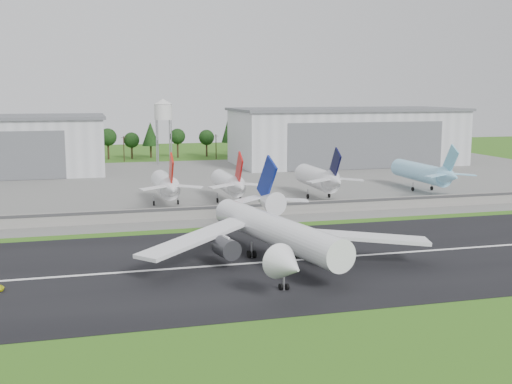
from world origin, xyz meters
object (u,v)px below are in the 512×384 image
object	(u,v)px
parked_jet_navy	(320,178)
parked_jet_skyblue	(425,173)
main_airliner	(276,238)
parked_jet_red_a	(166,185)
parked_jet_red_b	(230,183)

from	to	relation	value
parked_jet_navy	parked_jet_skyblue	bearing A→B (deg)	7.40
main_airliner	parked_jet_red_a	distance (m)	68.17
main_airliner	parked_jet_navy	distance (m)	75.35
parked_jet_red_a	parked_jet_navy	xyz separation A→B (m)	(46.99, 0.03, 0.26)
parked_jet_red_b	parked_jet_navy	world-z (taller)	parked_jet_navy
parked_jet_skyblue	main_airliner	bearing A→B (deg)	-135.32
parked_jet_navy	main_airliner	bearing A→B (deg)	-117.17
main_airliner	parked_jet_skyblue	world-z (taller)	main_airliner
main_airliner	parked_jet_red_b	distance (m)	67.24
parked_jet_red_a	parked_jet_red_b	bearing A→B (deg)	-0.10
parked_jet_skyblue	parked_jet_navy	bearing A→B (deg)	-172.60
main_airliner	parked_jet_red_a	xyz separation A→B (m)	(-12.59, 66.99, 1.26)
parked_jet_red_b	parked_jet_skyblue	xyz separation A→B (m)	(66.74, 5.06, 0.29)
parked_jet_red_a	parked_jet_navy	bearing A→B (deg)	0.04
parked_jet_navy	parked_jet_red_a	bearing A→B (deg)	-179.96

